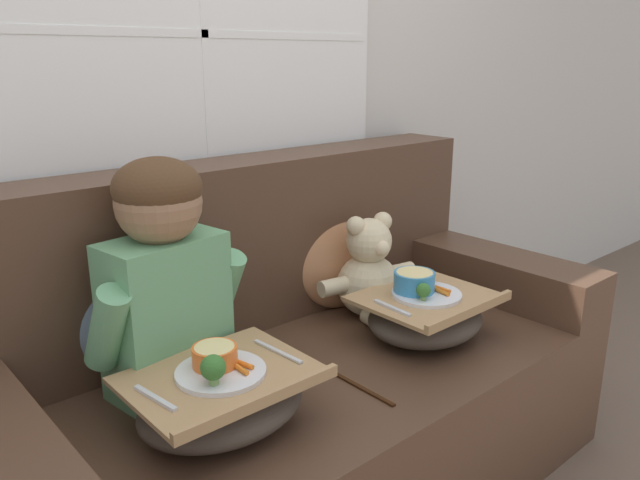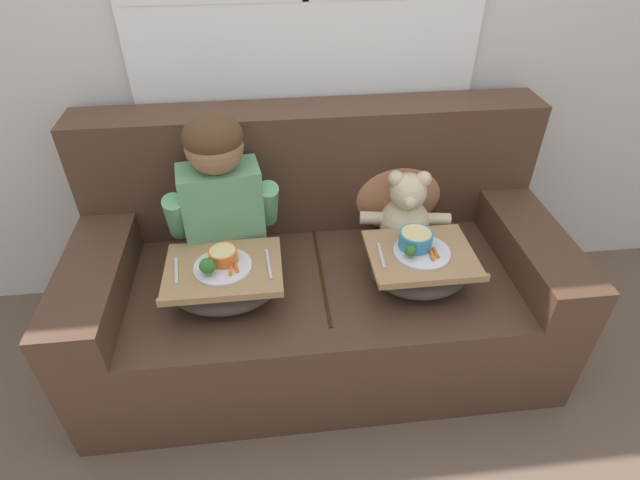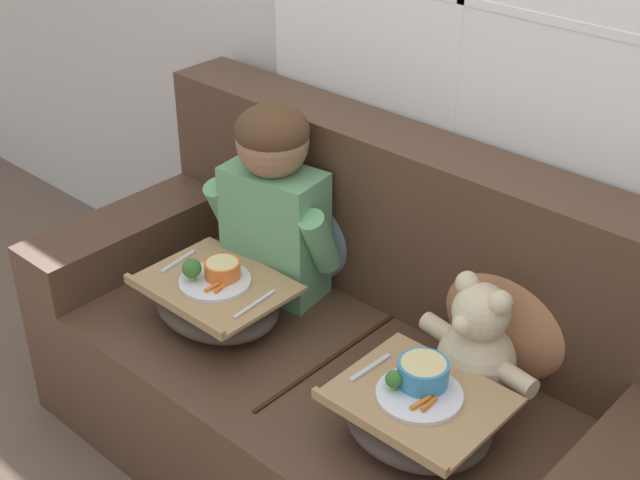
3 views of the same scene
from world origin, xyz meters
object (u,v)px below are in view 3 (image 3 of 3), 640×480
at_px(throw_pillow_behind_child, 309,217).
at_px(lap_tray_teddy, 418,415).
at_px(teddy_bear, 476,347).
at_px(lap_tray_child, 216,301).
at_px(throw_pillow_behind_teddy, 510,308).
at_px(child_figure, 274,193).
at_px(couch, 356,372).

bearing_deg(throw_pillow_behind_child, lap_tray_teddy, -28.39).
height_order(teddy_bear, lap_tray_child, teddy_bear).
distance_m(throw_pillow_behind_teddy, child_figure, 0.77).
bearing_deg(couch, child_figure, 173.63).
bearing_deg(lap_tray_teddy, couch, 150.81).
bearing_deg(throw_pillow_behind_child, throw_pillow_behind_teddy, 0.00).
height_order(child_figure, lap_tray_child, child_figure).
bearing_deg(teddy_bear, couch, -174.19).
bearing_deg(lap_tray_child, throw_pillow_behind_teddy, 28.42).
distance_m(child_figure, lap_tray_child, 0.36).
bearing_deg(throw_pillow_behind_child, lap_tray_child, -90.05).
height_order(throw_pillow_behind_teddy, teddy_bear, throw_pillow_behind_teddy).
height_order(couch, lap_tray_teddy, couch).
bearing_deg(teddy_bear, child_figure, 179.71).
height_order(couch, child_figure, child_figure).
bearing_deg(throw_pillow_behind_teddy, throw_pillow_behind_child, 180.00).
xyz_separation_m(couch, throw_pillow_behind_teddy, (0.37, 0.19, 0.31)).
distance_m(throw_pillow_behind_child, lap_tray_teddy, 0.85).
bearing_deg(child_figure, throw_pillow_behind_teddy, 11.60).
relative_size(child_figure, lap_tray_teddy, 1.54).
xyz_separation_m(throw_pillow_behind_teddy, teddy_bear, (-0.00, -0.16, -0.04)).
xyz_separation_m(couch, lap_tray_child, (-0.37, -0.21, 0.19)).
distance_m(throw_pillow_behind_child, throw_pillow_behind_teddy, 0.74).
bearing_deg(throw_pillow_behind_child, teddy_bear, -11.89).
relative_size(throw_pillow_behind_child, lap_tray_child, 0.99).
height_order(lap_tray_child, lap_tray_teddy, lap_tray_child).
relative_size(couch, lap_tray_child, 4.52).
bearing_deg(throw_pillow_behind_teddy, child_figure, -168.40).
relative_size(teddy_bear, lap_tray_child, 0.89).
relative_size(child_figure, lap_tray_child, 1.45).
xyz_separation_m(throw_pillow_behind_child, teddy_bear, (0.74, -0.16, -0.04)).
xyz_separation_m(couch, child_figure, (-0.37, 0.04, 0.45)).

